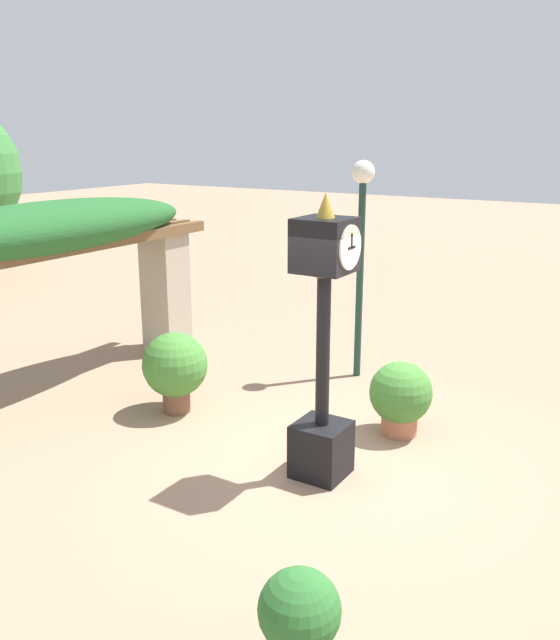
# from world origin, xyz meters

# --- Properties ---
(ground_plane) EXTENTS (60.00, 60.00, 0.00)m
(ground_plane) POSITION_xyz_m (0.00, 0.00, 0.00)
(ground_plane) COLOR #9E7A60
(pedestal_clock) EXTENTS (0.52, 0.56, 2.89)m
(pedestal_clock) POSITION_xyz_m (-0.21, -0.11, 1.35)
(pedestal_clock) COLOR black
(pedestal_clock) RESTS_ON ground
(pergola) EXTENTS (5.54, 1.17, 2.58)m
(pergola) POSITION_xyz_m (0.00, 4.03, 1.93)
(pergola) COLOR #A89E89
(pergola) RESTS_ON ground
(potted_plant_near_left) EXTENTS (0.73, 0.73, 0.88)m
(potted_plant_near_left) POSITION_xyz_m (1.14, -0.43, 0.48)
(potted_plant_near_left) COLOR #B26B4C
(potted_plant_near_left) RESTS_ON ground
(potted_plant_near_right) EXTENTS (0.54, 0.54, 0.78)m
(potted_plant_near_right) POSITION_xyz_m (-2.68, -1.29, 0.42)
(potted_plant_near_right) COLOR gray
(potted_plant_near_right) RESTS_ON ground
(potted_plant_far_left) EXTENTS (0.82, 0.82, 1.04)m
(potted_plant_far_left) POSITION_xyz_m (0.27, 2.23, 0.60)
(potted_plant_far_left) COLOR brown
(potted_plant_far_left) RESTS_ON ground
(lamp_post) EXTENTS (0.32, 0.32, 3.07)m
(lamp_post) POSITION_xyz_m (2.68, 0.86, 2.20)
(lamp_post) COLOR #19382D
(lamp_post) RESTS_ON ground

